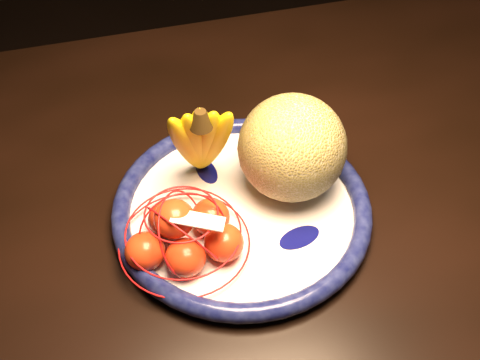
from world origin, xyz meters
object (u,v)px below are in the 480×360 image
object	(u,v)px
fruit_bowl	(242,209)
cantaloupe	(292,148)
banana_bunch	(200,138)
mandarin_bag	(184,234)
dining_table	(332,199)

from	to	relation	value
fruit_bowl	cantaloupe	xyz separation A→B (m)	(0.09, 0.03, 0.08)
banana_bunch	mandarin_bag	size ratio (longest dim) A/B	0.81
cantaloupe	mandarin_bag	size ratio (longest dim) A/B	0.70
fruit_bowl	banana_bunch	xyz separation A→B (m)	(-0.04, 0.07, 0.10)
dining_table	banana_bunch	size ratio (longest dim) A/B	8.53
banana_bunch	mandarin_bag	xyz separation A→B (m)	(-0.06, -0.12, -0.06)
dining_table	mandarin_bag	size ratio (longest dim) A/B	6.93
cantaloupe	banana_bunch	world-z (taller)	banana_bunch
mandarin_bag	dining_table	bearing A→B (deg)	21.02
dining_table	fruit_bowl	world-z (taller)	fruit_bowl
cantaloupe	mandarin_bag	bearing A→B (deg)	-157.56
cantaloupe	mandarin_bag	world-z (taller)	cantaloupe
fruit_bowl	banana_bunch	bearing A→B (deg)	121.28
dining_table	mandarin_bag	world-z (taller)	mandarin_bag
cantaloupe	banana_bunch	distance (m)	0.14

